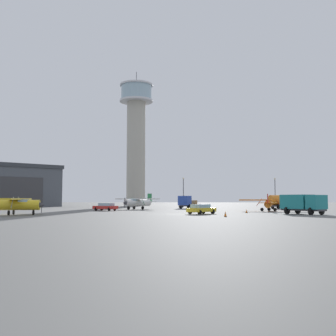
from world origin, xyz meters
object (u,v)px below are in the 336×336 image
(car_yellow, at_px, (201,209))
(truck_fuel_tanker_orange, at_px, (282,201))
(airplane_yellow, at_px, (12,204))
(control_tower, at_px, (136,133))
(traffic_cone_near_right, at_px, (225,214))
(traffic_cone_mid_apron, at_px, (246,211))
(traffic_cone_near_left, at_px, (194,211))
(airplane_white, at_px, (138,202))
(car_red, at_px, (106,207))
(light_post_east, at_px, (275,189))
(airplane_orange, at_px, (268,203))
(light_post_west, at_px, (183,189))
(truck_flatbed_blue, at_px, (188,202))
(truck_box_teal, at_px, (303,203))

(car_yellow, bearing_deg, truck_fuel_tanker_orange, 10.80)
(airplane_yellow, bearing_deg, control_tower, 74.85)
(control_tower, height_order, traffic_cone_near_right, control_tower)
(traffic_cone_mid_apron, bearing_deg, control_tower, 114.65)
(truck_fuel_tanker_orange, height_order, traffic_cone_near_left, truck_fuel_tanker_orange)
(traffic_cone_near_right, bearing_deg, airplane_white, 116.10)
(car_red, relative_size, traffic_cone_near_right, 6.96)
(light_post_east, bearing_deg, airplane_white, -141.75)
(airplane_yellow, bearing_deg, traffic_cone_mid_apron, 8.15)
(airplane_orange, distance_m, traffic_cone_mid_apron, 10.00)
(traffic_cone_near_left, relative_size, traffic_cone_near_right, 0.80)
(car_yellow, distance_m, traffic_cone_near_right, 8.41)
(airplane_yellow, xyz_separation_m, car_yellow, (24.68, 5.55, -0.76))
(traffic_cone_near_left, relative_size, traffic_cone_mid_apron, 0.86)
(airplane_orange, xyz_separation_m, truck_fuel_tanker_orange, (6.04, 18.86, 0.28))
(light_post_west, height_order, traffic_cone_near_left, light_post_west)
(truck_flatbed_blue, height_order, traffic_cone_near_right, truck_flatbed_blue)
(truck_box_teal, distance_m, car_red, 34.25)
(car_red, height_order, traffic_cone_near_left, car_red)
(truck_box_teal, bearing_deg, car_red, -152.44)
(truck_fuel_tanker_orange, distance_m, light_post_west, 26.53)
(light_post_west, bearing_deg, truck_box_teal, -68.32)
(truck_flatbed_blue, relative_size, light_post_east, 0.93)
(airplane_orange, height_order, traffic_cone_near_left, airplane_orange)
(truck_box_teal, relative_size, traffic_cone_near_right, 9.24)
(airplane_white, relative_size, light_post_west, 1.30)
(truck_flatbed_blue, relative_size, traffic_cone_near_right, 10.36)
(truck_fuel_tanker_orange, distance_m, traffic_cone_mid_apron, 29.67)
(truck_fuel_tanker_orange, relative_size, light_post_east, 0.88)
(truck_fuel_tanker_orange, bearing_deg, truck_box_teal, -120.56)
(airplane_yellow, xyz_separation_m, light_post_west, (19.91, 52.83, 3.14))
(traffic_cone_near_right, bearing_deg, light_post_west, 97.92)
(truck_box_teal, distance_m, light_post_east, 49.61)
(car_red, distance_m, light_post_west, 35.16)
(control_tower, bearing_deg, light_post_east, -21.08)
(truck_box_teal, xyz_separation_m, car_red, (-31.10, 14.32, -0.83))
(control_tower, xyz_separation_m, truck_fuel_tanker_orange, (37.80, -31.32, -20.66))
(airplane_white, relative_size, truck_flatbed_blue, 1.41)
(light_post_west, relative_size, traffic_cone_near_right, 11.23)
(truck_box_teal, height_order, traffic_cone_mid_apron, truck_box_teal)
(light_post_east, distance_m, traffic_cone_mid_apron, 45.69)
(airplane_orange, bearing_deg, airplane_white, 78.72)
(traffic_cone_mid_apron, bearing_deg, car_red, 159.66)
(control_tower, height_order, car_yellow, control_tower)
(traffic_cone_mid_apron, bearing_deg, light_post_west, 105.62)
(truck_flatbed_blue, distance_m, car_red, 23.34)
(airplane_yellow, relative_size, truck_fuel_tanker_orange, 1.63)
(airplane_yellow, height_order, truck_box_teal, airplane_yellow)
(airplane_white, distance_m, truck_box_teal, 36.08)
(car_red, bearing_deg, traffic_cone_near_right, 154.03)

